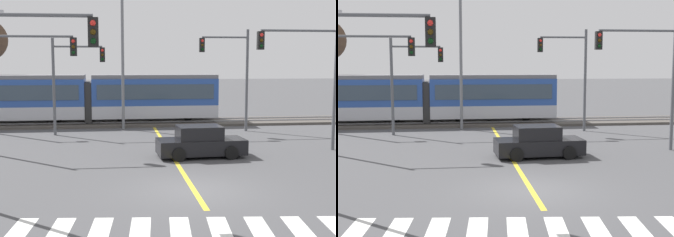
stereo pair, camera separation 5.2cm
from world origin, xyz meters
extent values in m
plane|color=#474749|center=(0.00, 0.00, 0.00)|extent=(200.00, 200.00, 0.00)
cube|color=#4C4742|center=(0.00, 17.92, 0.09)|extent=(120.00, 4.00, 0.18)
cube|color=#939399|center=(0.00, 17.20, 0.23)|extent=(120.00, 0.08, 0.10)
cube|color=#939399|center=(0.00, 18.64, 0.23)|extent=(120.00, 0.08, 0.10)
cube|color=#B7BAC1|center=(-9.30, 17.92, 0.98)|extent=(9.00, 2.60, 0.90)
cube|color=#284C9E|center=(-9.30, 17.92, 2.38)|extent=(9.00, 2.60, 1.90)
cube|color=#384756|center=(-9.30, 16.60, 2.43)|extent=(8.28, 0.04, 1.04)
cube|color=slate|center=(-9.30, 17.92, 3.47)|extent=(9.00, 2.39, 0.28)
cylinder|color=black|center=(-6.83, 17.92, 0.53)|extent=(0.70, 0.20, 0.70)
cube|color=#B7BAC1|center=(0.20, 17.92, 0.98)|extent=(9.00, 2.60, 0.90)
cube|color=#284C9E|center=(0.20, 17.92, 2.38)|extent=(9.00, 2.60, 1.90)
cube|color=#384756|center=(0.20, 16.60, 2.43)|extent=(8.28, 0.04, 1.04)
cube|color=slate|center=(0.20, 17.92, 3.47)|extent=(9.00, 2.39, 0.28)
cylinder|color=black|center=(2.67, 17.92, 0.53)|extent=(0.70, 0.20, 0.70)
cylinder|color=black|center=(-2.28, 17.92, 0.53)|extent=(0.70, 0.20, 0.70)
cube|color=#2D2D2D|center=(-4.55, 17.92, 1.68)|extent=(0.50, 2.34, 2.80)
cube|color=silver|center=(-5.47, -3.80, 0.00)|extent=(0.83, 2.84, 0.01)
cube|color=silver|center=(-4.38, -3.91, 0.00)|extent=(0.83, 2.84, 0.01)
cube|color=silver|center=(-3.28, -4.02, 0.00)|extent=(0.83, 2.84, 0.01)
cube|color=silver|center=(-2.19, -4.12, 0.00)|extent=(0.83, 2.84, 0.01)
cube|color=silver|center=(-1.09, -4.23, 0.00)|extent=(0.83, 2.84, 0.01)
cube|color=silver|center=(0.00, -4.34, 0.00)|extent=(0.83, 2.84, 0.01)
cube|color=silver|center=(1.09, -4.44, 0.00)|extent=(0.83, 2.84, 0.01)
cube|color=silver|center=(2.19, -4.55, 0.00)|extent=(0.83, 2.84, 0.01)
cube|color=gold|center=(0.00, 6.79, 0.00)|extent=(0.20, 18.25, 0.01)
cube|color=black|center=(1.35, 5.73, 0.52)|extent=(4.29, 1.95, 0.72)
cube|color=black|center=(1.25, 5.73, 1.20)|extent=(2.19, 1.64, 0.64)
cube|color=#384756|center=(2.25, 5.79, 1.20)|extent=(0.19, 1.43, 0.52)
cube|color=#384756|center=(1.20, 6.51, 1.20)|extent=(1.78, 0.15, 0.48)
cylinder|color=black|center=(2.55, 6.66, 0.32)|extent=(0.65, 0.26, 0.64)
cylinder|color=black|center=(2.66, 4.96, 0.32)|extent=(0.65, 0.26, 0.64)
cylinder|color=black|center=(0.04, 6.51, 0.32)|extent=(0.65, 0.26, 0.64)
cylinder|color=black|center=(0.14, 4.81, 0.32)|extent=(0.65, 0.26, 0.64)
cylinder|color=#515459|center=(-6.71, 7.38, 5.79)|extent=(4.00, 0.12, 0.12)
cube|color=black|center=(-4.71, 7.38, 5.29)|extent=(0.32, 0.28, 0.90)
sphere|color=red|center=(-4.71, 7.23, 5.56)|extent=(0.18, 0.18, 0.18)
sphere|color=#3A2706|center=(-4.71, 7.23, 5.29)|extent=(0.18, 0.18, 0.18)
sphere|color=black|center=(-4.71, 7.23, 5.02)|extent=(0.18, 0.18, 0.18)
cylinder|color=#515459|center=(-5.17, -1.38, 5.98)|extent=(3.50, 0.12, 0.12)
cube|color=black|center=(-3.42, -1.38, 5.48)|extent=(0.32, 0.28, 0.90)
sphere|color=red|center=(-3.42, -1.53, 5.75)|extent=(0.18, 0.18, 0.18)
sphere|color=#3A2706|center=(-3.42, -1.53, 5.48)|extent=(0.18, 0.18, 0.18)
sphere|color=black|center=(-3.42, -1.53, 5.21)|extent=(0.18, 0.18, 0.18)
cylinder|color=#515459|center=(5.88, 13.64, 3.31)|extent=(0.18, 0.18, 6.62)
cylinder|color=#515459|center=(4.38, 13.64, 6.11)|extent=(3.00, 0.12, 0.12)
cube|color=black|center=(2.88, 13.64, 5.61)|extent=(0.32, 0.28, 0.90)
sphere|color=red|center=(2.88, 13.49, 5.88)|extent=(0.18, 0.18, 0.18)
sphere|color=#3A2706|center=(2.88, 13.49, 5.61)|extent=(0.18, 0.18, 0.18)
sphere|color=black|center=(2.88, 13.49, 5.34)|extent=(0.18, 0.18, 0.18)
cylinder|color=#515459|center=(8.49, 6.68, 3.33)|extent=(0.18, 0.18, 6.67)
cylinder|color=#515459|center=(6.49, 6.68, 6.11)|extent=(4.00, 0.12, 0.12)
cube|color=black|center=(4.49, 6.68, 5.61)|extent=(0.32, 0.28, 0.90)
sphere|color=red|center=(4.49, 6.53, 5.88)|extent=(0.18, 0.18, 0.18)
sphere|color=#3A2706|center=(4.49, 6.53, 5.61)|extent=(0.18, 0.18, 0.18)
sphere|color=black|center=(4.49, 6.53, 5.34)|extent=(0.18, 0.18, 0.18)
cylinder|color=#515459|center=(-6.44, 13.33, 3.00)|extent=(0.18, 0.18, 5.99)
cylinder|color=#515459|center=(-4.94, 13.33, 5.48)|extent=(3.00, 0.12, 0.12)
cube|color=black|center=(-3.44, 13.33, 4.98)|extent=(0.32, 0.28, 0.90)
sphere|color=red|center=(-3.44, 13.18, 5.25)|extent=(0.18, 0.18, 0.18)
sphere|color=#3A2706|center=(-3.44, 13.18, 4.98)|extent=(0.18, 0.18, 0.18)
sphere|color=black|center=(-3.44, 13.18, 4.71)|extent=(0.18, 0.18, 0.18)
cylinder|color=slate|center=(-2.14, 15.39, 4.94)|extent=(0.20, 0.20, 9.87)
camera|label=1|loc=(-2.86, -16.10, 4.62)|focal=50.00mm
camera|label=2|loc=(-2.81, -16.10, 4.62)|focal=50.00mm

